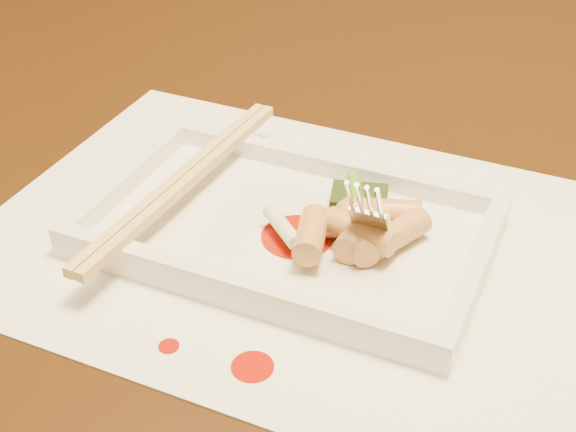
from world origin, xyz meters
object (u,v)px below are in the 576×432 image
at_px(plate_base, 288,233).
at_px(chopstick_a, 178,179).
at_px(placemat, 288,239).
at_px(table, 262,258).
at_px(fork, 408,140).

relative_size(plate_base, chopstick_a, 1.13).
distance_m(placemat, chopstick_a, 0.09).
bearing_deg(plate_base, placemat, 90.00).
height_order(table, chopstick_a, chopstick_a).
bearing_deg(chopstick_a, plate_base, -0.00).
xyz_separation_m(table, chopstick_a, (-0.02, -0.09, 0.13)).
bearing_deg(plate_base, chopstick_a, 180.00).
height_order(table, fork, fork).
height_order(placemat, chopstick_a, chopstick_a).
distance_m(plate_base, fork, 0.11).
bearing_deg(placemat, plate_base, -90.00).
bearing_deg(fork, chopstick_a, -173.25).
relative_size(table, plate_base, 5.38).
relative_size(placemat, fork, 2.86).
height_order(table, placemat, placemat).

